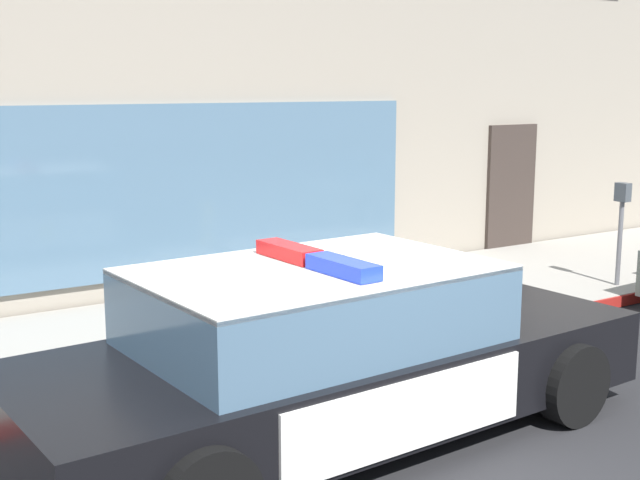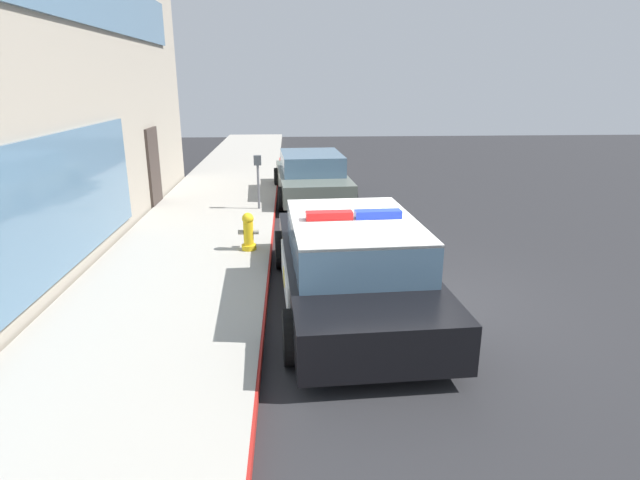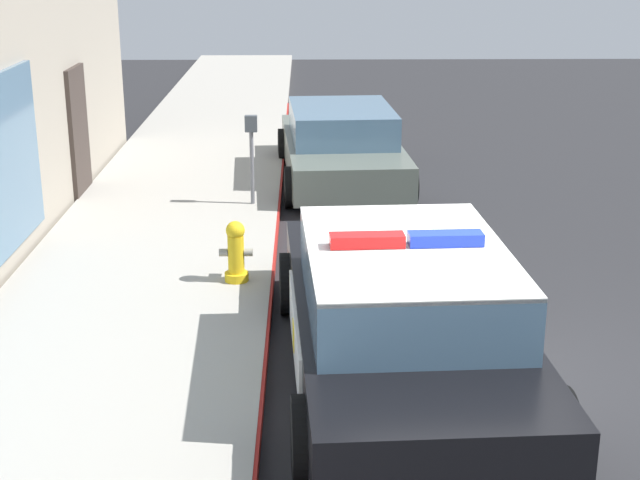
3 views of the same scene
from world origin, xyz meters
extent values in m
plane|color=#262628|center=(0.00, 0.00, 0.00)|extent=(48.00, 48.00, 0.00)
cube|color=#A39E93|center=(0.00, 3.61, 0.07)|extent=(48.00, 3.09, 0.15)
cube|color=maroon|center=(0.00, 2.05, 0.08)|extent=(28.80, 0.04, 0.14)
cube|color=#382D28|center=(6.21, 5.17, 1.05)|extent=(1.00, 0.08, 2.10)
cube|color=black|center=(-0.12, 0.77, 0.50)|extent=(5.16, 2.20, 0.60)
cube|color=silver|center=(1.50, 0.85, 0.67)|extent=(1.82, 1.99, 0.05)
cube|color=silver|center=(-1.89, 0.68, 0.67)|extent=(1.51, 1.97, 0.05)
cube|color=silver|center=(-0.27, 1.75, 0.50)|extent=(2.13, 0.14, 0.51)
cube|color=silver|center=(-0.17, -0.22, 0.50)|extent=(2.13, 0.14, 0.51)
cube|color=yellow|center=(-0.27, 1.77, 0.50)|extent=(0.22, 0.02, 0.26)
cube|color=slate|center=(-0.33, 0.76, 1.07)|extent=(2.72, 1.88, 0.60)
cube|color=silver|center=(-0.33, 0.76, 1.36)|extent=(2.72, 1.88, 0.04)
cube|color=red|center=(-0.34, 1.11, 1.44)|extent=(0.23, 0.67, 0.11)
cube|color=blue|center=(-0.31, 0.41, 1.44)|extent=(0.23, 0.67, 0.11)
cylinder|color=black|center=(1.50, 1.83, 0.34)|extent=(0.69, 0.25, 0.68)
cylinder|color=black|center=(1.60, -0.12, 0.34)|extent=(0.69, 0.25, 0.68)
cylinder|color=black|center=(-1.84, 1.66, 0.34)|extent=(0.69, 0.25, 0.68)
cylinder|color=black|center=(-1.74, -0.28, 0.34)|extent=(0.69, 0.25, 0.68)
cylinder|color=gold|center=(2.11, 2.46, 0.20)|extent=(0.28, 0.28, 0.10)
cylinder|color=gold|center=(2.11, 2.46, 0.47)|extent=(0.19, 0.19, 0.45)
sphere|color=gold|center=(2.11, 2.46, 0.77)|extent=(0.22, 0.22, 0.22)
cylinder|color=gray|center=(2.11, 2.46, 0.84)|extent=(0.06, 0.06, 0.05)
cylinder|color=gray|center=(2.11, 2.31, 0.50)|extent=(0.09, 0.10, 0.09)
cylinder|color=gray|center=(2.11, 2.60, 0.50)|extent=(0.09, 0.10, 0.09)
cylinder|color=gray|center=(2.26, 2.46, 0.46)|extent=(0.10, 0.12, 0.12)
cube|color=#596056|center=(7.26, 1.03, 0.48)|extent=(4.60, 2.10, 0.56)
cube|color=slate|center=(7.26, 1.03, 1.01)|extent=(2.43, 1.79, 0.56)
cylinder|color=black|center=(8.69, 2.04, 0.32)|extent=(0.65, 0.24, 0.64)
cylinder|color=black|center=(8.80, 0.20, 0.32)|extent=(0.65, 0.24, 0.64)
cylinder|color=black|center=(5.73, 1.86, 0.32)|extent=(0.65, 0.24, 0.64)
cylinder|color=black|center=(5.83, 0.03, 0.32)|extent=(0.65, 0.24, 0.64)
cylinder|color=slate|center=(5.42, 2.44, 0.70)|extent=(0.06, 0.06, 1.10)
cube|color=#474C51|center=(5.42, 2.44, 1.37)|extent=(0.12, 0.18, 0.24)
camera|label=1|loc=(-3.65, -4.46, 2.73)|focal=47.38mm
camera|label=2|loc=(-7.37, 1.66, 3.27)|focal=29.00mm
camera|label=3|loc=(-8.10, 1.66, 3.98)|focal=52.13mm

